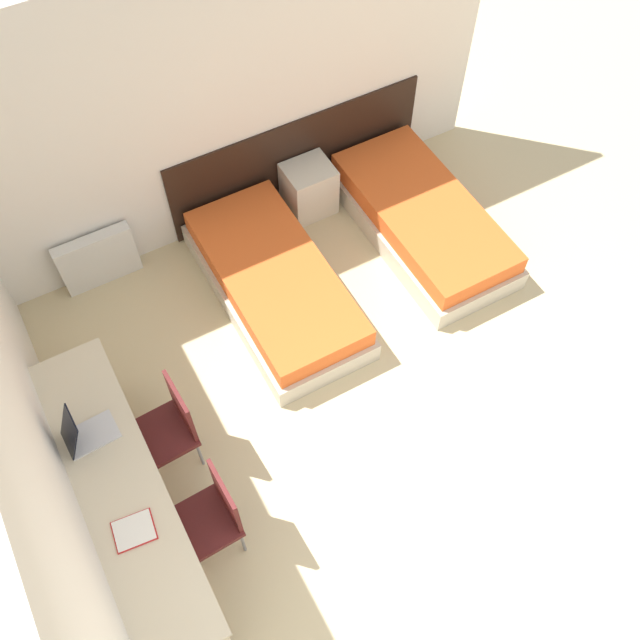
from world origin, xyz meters
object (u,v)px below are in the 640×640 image
at_px(chair_near_laptop, 169,426).
at_px(laptop, 84,434).
at_px(bed_near_window, 276,284).
at_px(chair_near_notebook, 212,515).
at_px(bed_near_door, 422,220).
at_px(nightstand, 309,189).

height_order(chair_near_laptop, laptop, laptop).
distance_m(bed_near_window, chair_near_laptop, 1.71).
distance_m(chair_near_notebook, laptop, 1.05).
bearing_deg(bed_near_window, chair_near_laptop, -144.58).
bearing_deg(bed_near_window, bed_near_door, 0.00).
bearing_deg(bed_near_door, chair_near_notebook, -149.33).
bearing_deg(chair_near_notebook, bed_near_door, 28.70).
height_order(bed_near_door, laptop, laptop).
bearing_deg(bed_near_door, nightstand, 133.78).
relative_size(bed_near_window, nightstand, 3.78).
height_order(chair_near_laptop, chair_near_notebook, same).
distance_m(nightstand, laptop, 3.26).
bearing_deg(chair_near_laptop, bed_near_window, 32.72).
bearing_deg(nightstand, bed_near_window, -133.78).
xyz_separation_m(bed_near_window, nightstand, (0.79, 0.82, 0.07)).
bearing_deg(chair_near_laptop, nightstand, 37.07).
distance_m(bed_near_window, chair_near_notebook, 2.24).
distance_m(chair_near_laptop, laptop, 0.64).
height_order(bed_near_window, bed_near_door, same).
relative_size(chair_near_notebook, laptop, 2.50).
bearing_deg(chair_near_laptop, laptop, 171.13).
bearing_deg(nightstand, laptop, -147.28).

